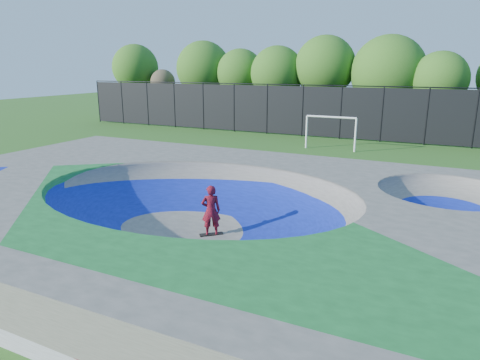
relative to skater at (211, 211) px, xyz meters
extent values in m
plane|color=#285918|center=(-0.61, 0.09, -0.86)|extent=(120.00, 120.00, 0.00)
cube|color=gray|center=(-0.61, 0.09, -0.11)|extent=(22.00, 14.00, 1.50)
imported|color=red|center=(0.00, 0.00, 0.00)|extent=(0.75, 0.69, 1.72)
cube|color=black|center=(0.00, 0.00, -0.83)|extent=(0.74, 0.67, 0.05)
cylinder|color=white|center=(-1.83, 16.44, 0.23)|extent=(0.12, 0.12, 2.18)
cylinder|color=white|center=(1.44, 16.44, 0.23)|extent=(0.12, 0.12, 2.18)
cylinder|color=white|center=(-0.19, 16.44, 1.32)|extent=(3.27, 0.12, 0.12)
cylinder|color=black|center=(-24.61, 21.09, 1.14)|extent=(0.09, 0.09, 4.00)
cylinder|color=black|center=(-21.61, 21.09, 1.14)|extent=(0.09, 0.09, 4.00)
cylinder|color=black|center=(-18.61, 21.09, 1.14)|extent=(0.09, 0.09, 4.00)
cylinder|color=black|center=(-15.61, 21.09, 1.14)|extent=(0.09, 0.09, 4.00)
cylinder|color=black|center=(-12.61, 21.09, 1.14)|extent=(0.09, 0.09, 4.00)
cylinder|color=black|center=(-9.61, 21.09, 1.14)|extent=(0.09, 0.09, 4.00)
cylinder|color=black|center=(-6.61, 21.09, 1.14)|extent=(0.09, 0.09, 4.00)
cylinder|color=black|center=(-3.61, 21.09, 1.14)|extent=(0.09, 0.09, 4.00)
cylinder|color=black|center=(-0.61, 21.09, 1.14)|extent=(0.09, 0.09, 4.00)
cylinder|color=black|center=(2.39, 21.09, 1.14)|extent=(0.09, 0.09, 4.00)
cylinder|color=black|center=(5.39, 21.09, 1.14)|extent=(0.09, 0.09, 4.00)
cylinder|color=black|center=(8.39, 21.09, 1.14)|extent=(0.09, 0.09, 4.00)
cube|color=black|center=(-0.61, 21.09, 1.14)|extent=(48.00, 0.03, 3.80)
cylinder|color=black|center=(-0.61, 21.09, 3.14)|extent=(48.00, 0.08, 0.08)
cylinder|color=#423321|center=(-24.36, 26.74, 0.84)|extent=(0.44, 0.44, 3.40)
sphere|color=#2E6219|center=(-24.36, 26.74, 4.39)|extent=(4.93, 4.93, 4.93)
cylinder|color=#423321|center=(-20.84, 26.73, 0.49)|extent=(0.44, 0.44, 2.69)
sphere|color=brown|center=(-20.84, 26.73, 2.93)|extent=(2.60, 2.60, 2.60)
cylinder|color=#423321|center=(-15.94, 26.92, 0.71)|extent=(0.44, 0.44, 3.14)
sphere|color=#2E6219|center=(-15.94, 26.92, 4.31)|extent=(5.41, 5.41, 5.41)
cylinder|color=#423321|center=(-11.77, 26.79, 0.69)|extent=(0.44, 0.44, 3.09)
sphere|color=#2E6219|center=(-11.77, 26.79, 3.93)|extent=(4.52, 4.52, 4.52)
cylinder|color=#423321|center=(-7.59, 25.78, 0.65)|extent=(0.44, 0.44, 3.01)
sphere|color=#2E6219|center=(-7.59, 25.78, 3.95)|extent=(4.80, 4.80, 4.80)
cylinder|color=#423321|center=(-3.35, 26.22, 0.86)|extent=(0.44, 0.44, 3.44)
sphere|color=#2E6219|center=(-3.35, 26.22, 4.55)|extent=(5.23, 5.23, 5.23)
cylinder|color=#423321|center=(1.94, 26.14, 0.47)|extent=(0.44, 0.44, 2.66)
sphere|color=#2E6219|center=(1.94, 26.14, 4.05)|extent=(6.00, 6.00, 6.00)
cylinder|color=#423321|center=(5.85, 25.18, 0.57)|extent=(0.44, 0.44, 2.86)
sphere|color=#2E6219|center=(5.85, 25.18, 3.58)|extent=(4.21, 4.21, 4.21)
camera|label=1|loc=(6.57, -11.50, 4.57)|focal=32.00mm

